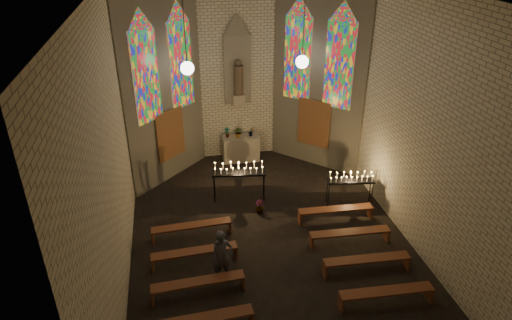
% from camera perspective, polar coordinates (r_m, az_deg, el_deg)
% --- Properties ---
extents(floor, '(12.00, 12.00, 0.00)m').
position_cam_1_polar(floor, '(13.50, 1.97, -10.66)').
color(floor, black).
rests_on(floor, ground).
extents(room, '(8.22, 12.43, 7.00)m').
position_cam_1_polar(room, '(14.62, -0.75, 9.19)').
color(room, beige).
rests_on(room, ground).
extents(altar, '(1.40, 0.60, 1.00)m').
position_cam_1_polar(altar, '(17.76, -1.89, 1.46)').
color(altar, '#B8AC96').
rests_on(altar, ground).
extents(flower_vase_left, '(0.25, 0.20, 0.41)m').
position_cam_1_polar(flower_vase_left, '(17.43, -3.63, 3.45)').
color(flower_vase_left, '#4C723F').
rests_on(flower_vase_left, altar).
extents(flower_vase_center, '(0.45, 0.41, 0.43)m').
position_cam_1_polar(flower_vase_center, '(17.41, -2.19, 3.49)').
color(flower_vase_center, '#4C723F').
rests_on(flower_vase_center, altar).
extents(flower_vase_right, '(0.24, 0.22, 0.36)m').
position_cam_1_polar(flower_vase_right, '(17.53, -0.63, 3.57)').
color(flower_vase_right, '#4C723F').
rests_on(flower_vase_right, altar).
extents(aisle_flower_pot, '(0.32, 0.32, 0.47)m').
position_cam_1_polar(aisle_flower_pot, '(14.70, 0.44, -5.88)').
color(aisle_flower_pot, '#4C723F').
rests_on(aisle_flower_pot, ground).
extents(votive_stand_left, '(1.81, 0.67, 1.30)m').
position_cam_1_polar(votive_stand_left, '(14.96, -2.17, -1.31)').
color(votive_stand_left, black).
rests_on(votive_stand_left, ground).
extents(votive_stand_right, '(1.57, 0.61, 1.12)m').
position_cam_1_polar(votive_stand_right, '(15.09, 11.79, -2.30)').
color(votive_stand_right, black).
rests_on(votive_stand_right, ground).
extents(pew_left_0, '(2.35, 0.44, 0.45)m').
position_cam_1_polar(pew_left_0, '(13.73, -8.06, -8.29)').
color(pew_left_0, brown).
rests_on(pew_left_0, ground).
extents(pew_right_0, '(2.35, 0.44, 0.45)m').
position_cam_1_polar(pew_right_0, '(14.51, 9.93, -6.25)').
color(pew_right_0, brown).
rests_on(pew_right_0, ground).
extents(pew_left_1, '(2.35, 0.44, 0.45)m').
position_cam_1_polar(pew_left_1, '(12.78, -7.69, -11.43)').
color(pew_left_1, brown).
rests_on(pew_left_1, ground).
extents(pew_right_1, '(2.35, 0.44, 0.45)m').
position_cam_1_polar(pew_right_1, '(13.61, 11.66, -9.01)').
color(pew_right_1, brown).
rests_on(pew_right_1, ground).
extents(pew_left_2, '(2.35, 0.44, 0.45)m').
position_cam_1_polar(pew_left_2, '(11.87, -7.25, -15.06)').
color(pew_left_2, brown).
rests_on(pew_left_2, ground).
extents(pew_right_2, '(2.35, 0.44, 0.45)m').
position_cam_1_polar(pew_right_2, '(12.77, 13.66, -12.13)').
color(pew_right_2, brown).
rests_on(pew_right_2, ground).
extents(pew_left_3, '(2.35, 0.44, 0.45)m').
position_cam_1_polar(pew_left_3, '(11.02, -6.72, -19.27)').
color(pew_left_3, brown).
rests_on(pew_left_3, ground).
extents(pew_right_3, '(2.35, 0.44, 0.45)m').
position_cam_1_polar(pew_right_3, '(11.98, 15.99, -15.67)').
color(pew_right_3, brown).
rests_on(pew_right_3, ground).
extents(visitor, '(0.58, 0.42, 1.49)m').
position_cam_1_polar(visitor, '(12.00, -4.27, -11.89)').
color(visitor, '#45464E').
rests_on(visitor, ground).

